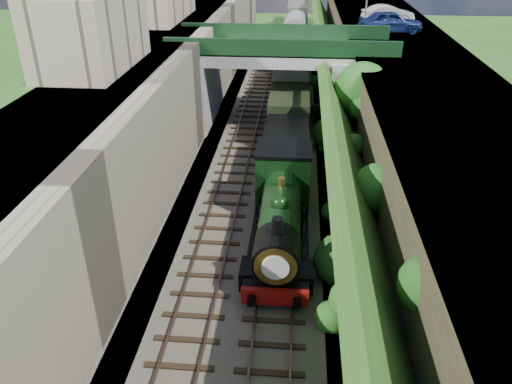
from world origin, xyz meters
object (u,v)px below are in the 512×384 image
road_bridge (288,75)px  car_blue (391,22)px  tree (364,92)px  locomotive (281,213)px  car_silver (388,14)px  tender (286,155)px

road_bridge → car_blue: 10.20m
tree → locomotive: bearing=-113.7°
car_silver → locomotive: (-8.23, -26.88, -5.09)m
tender → road_bridge: bearing=91.6°
locomotive → tree: bearing=66.3°
car_silver → locomotive: bearing=150.9°
car_blue → car_silver: 4.90m
car_silver → car_blue: bearing=162.2°
tree → car_silver: (3.52, 16.17, 2.34)m
car_blue → locomotive: 23.90m
tree → locomotive: (-4.71, -10.71, -2.75)m
car_silver → locomotive: size_ratio=0.44×
car_blue → locomotive: size_ratio=0.49×
road_bridge → tree: bearing=-49.1°
car_blue → car_silver: size_ratio=1.12×
road_bridge → car_blue: (8.00, 5.55, 3.03)m
tree → road_bridge: bearing=130.9°
tender → tree: bearing=35.4°
tender → car_blue: bearing=62.1°
tree → locomotive: 12.03m
car_blue → tender: 17.45m
car_blue → tender: (-7.74, -14.64, -5.49)m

